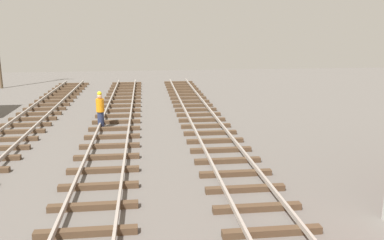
{
  "coord_description": "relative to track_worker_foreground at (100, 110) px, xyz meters",
  "views": [
    {
      "loc": [
        -1.62,
        -2.61,
        5.02
      ],
      "look_at": [
        0.04,
        11.16,
        1.73
      ],
      "focal_mm": 37.39,
      "sensor_mm": 36.0,
      "label": 1
    }
  ],
  "objects": [
    {
      "name": "track_worker_foreground",
      "position": [
        0.0,
        0.0,
        0.0
      ],
      "size": [
        0.4,
        0.4,
        1.87
      ],
      "color": "#262D4C",
      "rests_on": "ground"
    }
  ]
}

